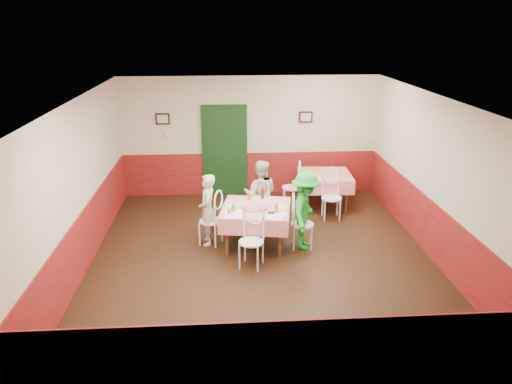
{
  "coord_description": "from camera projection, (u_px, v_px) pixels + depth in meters",
  "views": [
    {
      "loc": [
        -0.65,
        -7.97,
        4.0
      ],
      "look_at": [
        -0.06,
        0.51,
        1.05
      ],
      "focal_mm": 35.0,
      "sensor_mm": 36.0,
      "label": 1
    }
  ],
  "objects": [
    {
      "name": "main_table",
      "position": [
        256.0,
        226.0,
        9.22
      ],
      "size": [
        1.4,
        1.4,
        0.77
      ],
      "primitive_type": "cube",
      "rotation": [
        0.0,
        0.0,
        -0.16
      ],
      "color": "red",
      "rests_on": "ground"
    },
    {
      "name": "diner_far",
      "position": [
        260.0,
        194.0,
        9.96
      ],
      "size": [
        0.74,
        0.61,
        1.39
      ],
      "primitive_type": "imported",
      "rotation": [
        0.0,
        0.0,
        3.0
      ],
      "color": "gray",
      "rests_on": "ground"
    },
    {
      "name": "pizza",
      "position": [
        255.0,
        208.0,
        9.02
      ],
      "size": [
        0.5,
        0.5,
        0.03
      ],
      "primitive_type": "cylinder",
      "rotation": [
        0.0,
        0.0,
        -0.16
      ],
      "color": "#B74723",
      "rests_on": "main_table"
    },
    {
      "name": "plate_left",
      "position": [
        232.0,
        206.0,
        9.14
      ],
      "size": [
        0.29,
        0.29,
        0.01
      ],
      "primitive_type": "cylinder",
      "rotation": [
        0.0,
        0.0,
        -0.16
      ],
      "color": "white",
      "rests_on": "main_table"
    },
    {
      "name": "plate_far",
      "position": [
        259.0,
        199.0,
        9.47
      ],
      "size": [
        0.29,
        0.29,
        0.01
      ],
      "primitive_type": "cylinder",
      "rotation": [
        0.0,
        0.0,
        -0.16
      ],
      "color": "white",
      "rests_on": "main_table"
    },
    {
      "name": "wallet",
      "position": [
        271.0,
        213.0,
        8.8
      ],
      "size": [
        0.12,
        0.11,
        0.02
      ],
      "primitive_type": "cube",
      "rotation": [
        0.0,
        0.0,
        -0.16
      ],
      "color": "black",
      "rests_on": "main_table"
    },
    {
      "name": "wainscot_front",
      "position": [
        287.0,
        360.0,
        5.41
      ],
      "size": [
        6.0,
        0.03,
        1.0
      ],
      "primitive_type": "cube",
      "color": "maroon",
      "rests_on": "ground"
    },
    {
      "name": "wainscot_right",
      "position": [
        428.0,
        227.0,
        8.89
      ],
      "size": [
        0.03,
        7.0,
        1.0
      ],
      "primitive_type": "cube",
      "color": "maroon",
      "rests_on": "ground"
    },
    {
      "name": "wainscot_left",
      "position": [
        87.0,
        236.0,
        8.5
      ],
      "size": [
        0.03,
        7.0,
        1.0
      ],
      "primitive_type": "cube",
      "color": "maroon",
      "rests_on": "ground"
    },
    {
      "name": "floor",
      "position": [
        262.0,
        257.0,
        8.86
      ],
      "size": [
        7.0,
        7.0,
        0.0
      ],
      "primitive_type": "plane",
      "color": "black",
      "rests_on": "ground"
    },
    {
      "name": "front_wall",
      "position": [
        289.0,
        287.0,
        5.1
      ],
      "size": [
        6.0,
        0.1,
        2.8
      ],
      "primitive_type": "cube",
      "color": "beige",
      "rests_on": "ground"
    },
    {
      "name": "right_wall",
      "position": [
        435.0,
        179.0,
        8.6
      ],
      "size": [
        0.1,
        7.0,
        2.8
      ],
      "primitive_type": "cube",
      "color": "beige",
      "rests_on": "ground"
    },
    {
      "name": "beer_bottle",
      "position": [
        263.0,
        194.0,
        9.44
      ],
      "size": [
        0.06,
        0.06,
        0.2
      ],
      "primitive_type": "cylinder",
      "rotation": [
        0.0,
        0.0,
        -0.16
      ],
      "color": "#381C0A",
      "rests_on": "main_table"
    },
    {
      "name": "chair_near",
      "position": [
        251.0,
        242.0,
        8.39
      ],
      "size": [
        0.54,
        0.54,
        0.9
      ],
      "primitive_type": null,
      "rotation": [
        0.0,
        0.0,
        -0.35
      ],
      "color": "white",
      "rests_on": "ground"
    },
    {
      "name": "chair_left",
      "position": [
        211.0,
        221.0,
        9.27
      ],
      "size": [
        0.55,
        0.55,
        0.9
      ],
      "primitive_type": null,
      "rotation": [
        0.0,
        0.0,
        -1.98
      ],
      "color": "white",
      "rests_on": "ground"
    },
    {
      "name": "chair_second_b",
      "position": [
        332.0,
        198.0,
        10.45
      ],
      "size": [
        0.44,
        0.44,
        0.9
      ],
      "primitive_type": null,
      "rotation": [
        0.0,
        0.0,
        -0.05
      ],
      "color": "white",
      "rests_on": "ground"
    },
    {
      "name": "menu_left",
      "position": [
        233.0,
        214.0,
        8.76
      ],
      "size": [
        0.31,
        0.41,
        0.0
      ],
      "primitive_type": "cube",
      "rotation": [
        0.0,
        0.0,
        -0.03
      ],
      "color": "white",
      "rests_on": "main_table"
    },
    {
      "name": "glass_b",
      "position": [
        276.0,
        208.0,
        8.82
      ],
      "size": [
        0.09,
        0.09,
        0.15
      ],
      "primitive_type": "cylinder",
      "rotation": [
        0.0,
        0.0,
        -0.16
      ],
      "color": "#BF7219",
      "rests_on": "main_table"
    },
    {
      "name": "thermostat",
      "position": [
        168.0,
        134.0,
        11.5
      ],
      "size": [
        0.1,
        0.03,
        0.1
      ],
      "primitive_type": "cube",
      "color": "white",
      "rests_on": "back_wall"
    },
    {
      "name": "chair_second_a",
      "position": [
        291.0,
        188.0,
        11.11
      ],
      "size": [
        0.44,
        0.44,
        0.9
      ],
      "primitive_type": null,
      "rotation": [
        0.0,
        0.0,
        -1.62
      ],
      "color": "white",
      "rests_on": "ground"
    },
    {
      "name": "door",
      "position": [
        225.0,
        152.0,
        11.73
      ],
      "size": [
        0.96,
        0.06,
        2.1
      ],
      "primitive_type": "cube",
      "color": "black",
      "rests_on": "ground"
    },
    {
      "name": "diner_right",
      "position": [
        305.0,
        211.0,
        9.02
      ],
      "size": [
        0.8,
        1.05,
        1.44
      ],
      "primitive_type": "imported",
      "rotation": [
        0.0,
        0.0,
        1.25
      ],
      "color": "gray",
      "rests_on": "ground"
    },
    {
      "name": "diner_left",
      "position": [
        208.0,
        210.0,
        9.2
      ],
      "size": [
        0.34,
        0.5,
        1.35
      ],
      "primitive_type": "imported",
      "rotation": [
        0.0,
        0.0,
        -1.54
      ],
      "color": "gray",
      "rests_on": "ground"
    },
    {
      "name": "shaker_c",
      "position": [
        229.0,
        211.0,
        8.76
      ],
      "size": [
        0.04,
        0.04,
        0.09
      ],
      "primitive_type": "cylinder",
      "rotation": [
        0.0,
        0.0,
        -0.16
      ],
      "color": "#B23319",
      "rests_on": "main_table"
    },
    {
      "name": "left_wall",
      "position": [
        81.0,
        186.0,
        8.21
      ],
      "size": [
        0.1,
        7.0,
        2.8
      ],
      "primitive_type": "cube",
      "color": "beige",
      "rests_on": "ground"
    },
    {
      "name": "back_wall",
      "position": [
        250.0,
        136.0,
        11.7
      ],
      "size": [
        6.0,
        0.1,
        2.8
      ],
      "primitive_type": "cube",
      "color": "beige",
      "rests_on": "ground"
    },
    {
      "name": "second_table",
      "position": [
        324.0,
        190.0,
        11.18
      ],
      "size": [
        1.17,
        1.17,
        0.77
      ],
      "primitive_type": "cube",
      "rotation": [
        0.0,
        0.0,
        -0.05
      ],
      "color": "red",
      "rests_on": "ground"
    },
    {
      "name": "wainscot_back",
      "position": [
        250.0,
        173.0,
        11.98
      ],
      "size": [
        6.0,
        0.03,
        1.0
      ],
      "primitive_type": "cube",
      "color": "maroon",
      "rests_on": "ground"
    },
    {
      "name": "ceiling",
      "position": [
        262.0,
        99.0,
        7.94
      ],
      "size": [
        7.0,
        7.0,
        0.0
      ],
      "primitive_type": "plane",
      "color": "white",
      "rests_on": "back_wall"
    },
    {
      "name": "shaker_a",
      "position": [
        232.0,
        212.0,
        8.71
      ],
      "size": [
        0.04,
        0.04,
        0.09
      ],
      "primitive_type": "cylinder",
      "rotation": [
        0.0,
        0.0,
        -0.16
      ],
      "color": "silver",
      "rests_on": "main_table"
    },
    {
      "name": "picture_right",
      "position": [
        306.0,
        117.0,
        11.59
      ],
      "size": [
        0.32,
        0.03,
        0.26
      ],
      "primitive_type": "cube",
      "color": "black",
      "rests_on": "back_wall"
    },
    {
      "name": "glass_a",
      "position": [
        234.0,
        208.0,
        8.86
      ],
      "size": [
        0.08,
        0.08,
        0.13
      ],
      "primitive_type": "cylinder",
      "rotation": [
        0.0,
        0.0,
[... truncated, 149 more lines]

